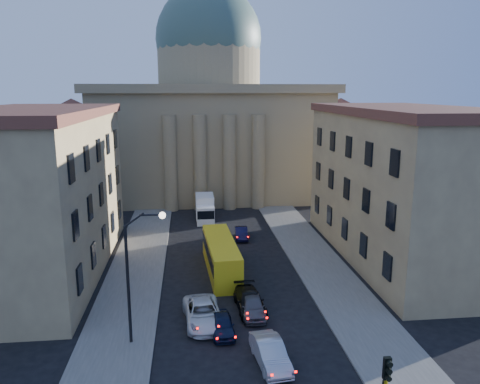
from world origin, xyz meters
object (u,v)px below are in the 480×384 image
object	(u,v)px
car_left_near	(222,325)
city_bus	(221,255)
car_right_near	(270,353)
box_truck	(205,209)
street_lamp	(136,267)

from	to	relation	value
car_left_near	city_bus	xyz separation A→B (m)	(0.69, 11.08, 0.96)
car_right_near	box_truck	xyz separation A→B (m)	(-2.71, 32.60, 0.72)
car_right_near	box_truck	world-z (taller)	box_truck
street_lamp	box_truck	size ratio (longest dim) A/B	1.57
car_right_near	city_bus	size ratio (longest dim) A/B	0.42
car_right_near	city_bus	distance (m)	15.22
city_bus	car_right_near	bearing A→B (deg)	-85.93
street_lamp	box_truck	bearing A→B (deg)	79.64
car_left_near	street_lamp	bearing A→B (deg)	-174.95
car_left_near	city_bus	distance (m)	11.14
street_lamp	box_truck	xyz separation A→B (m)	(5.36, 29.30, -3.82)
street_lamp	car_right_near	world-z (taller)	street_lamp
car_left_near	box_truck	distance (m)	28.61
car_right_near	box_truck	size ratio (longest dim) A/B	0.80
car_left_near	car_right_near	world-z (taller)	car_right_near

